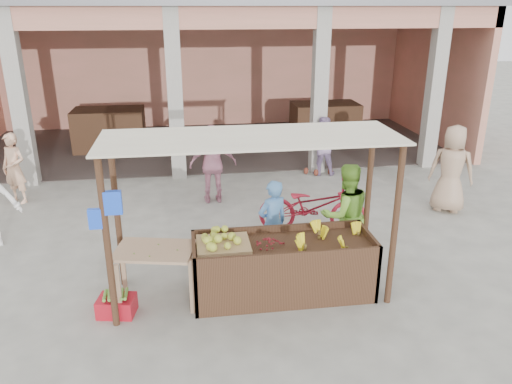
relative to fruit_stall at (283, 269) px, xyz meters
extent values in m
plane|color=slate|center=(-0.50, 0.00, -0.40)|extent=(60.00, 60.00, 0.00)
cube|color=tan|center=(-0.50, 11.40, 1.60)|extent=(14.00, 0.20, 4.00)
cube|color=tan|center=(6.40, 8.50, 1.60)|extent=(0.20, 6.00, 4.00)
cube|color=tan|center=(-0.50, 5.65, 3.35)|extent=(14.00, 0.30, 0.50)
cube|color=slate|center=(-0.50, 8.50, 3.70)|extent=(14.40, 6.40, 0.20)
cube|color=#A9A59B|center=(-5.00, 5.65, 1.60)|extent=(0.35, 0.35, 4.00)
cube|color=#A9A59B|center=(-1.50, 5.65, 1.60)|extent=(0.35, 0.35, 4.00)
cube|color=#A9A59B|center=(2.00, 5.65, 1.60)|extent=(0.35, 0.35, 4.00)
cube|color=#A9A59B|center=(5.00, 5.65, 1.60)|extent=(0.35, 0.35, 4.00)
cube|color=#482D1C|center=(-3.50, 8.50, 0.20)|extent=(2.00, 1.20, 1.20)
cube|color=#482D1C|center=(3.00, 8.50, 0.20)|extent=(2.00, 1.20, 1.20)
cube|color=#482D1C|center=(0.00, 0.00, 0.00)|extent=(2.60, 0.95, 0.80)
cylinder|color=#482D1C|center=(-2.35, -0.45, 0.78)|extent=(0.09, 0.09, 2.35)
cylinder|color=#482D1C|center=(1.45, -0.45, 0.78)|extent=(0.09, 0.09, 2.35)
cylinder|color=#482D1C|center=(-2.35, 0.60, 0.78)|extent=(0.09, 0.09, 2.35)
cylinder|color=#482D1C|center=(1.45, 0.60, 0.78)|extent=(0.09, 0.09, 2.35)
cube|color=beige|center=(-0.45, 0.08, 1.97)|extent=(4.00, 1.35, 0.03)
cube|color=blue|center=(-2.23, -0.45, 1.35)|extent=(0.22, 0.08, 0.30)
cube|color=blue|center=(-2.45, -0.45, 1.15)|extent=(0.18, 0.07, 0.26)
cube|color=tan|center=(-0.86, 0.06, 0.43)|extent=(0.75, 0.65, 0.06)
ellipsoid|color=gold|center=(-0.86, 0.06, 0.53)|extent=(0.64, 0.56, 0.14)
ellipsoid|color=maroon|center=(-0.22, -0.02, 0.47)|extent=(0.45, 0.37, 0.14)
cube|color=tan|center=(-1.81, -0.01, 0.44)|extent=(1.19, 0.92, 0.04)
cube|color=tan|center=(-2.30, -0.31, 0.01)|extent=(0.06, 0.06, 0.82)
cube|color=tan|center=(-1.33, -0.31, 0.01)|extent=(0.06, 0.06, 0.82)
cube|color=tan|center=(-2.30, 0.30, 0.01)|extent=(0.06, 0.06, 0.82)
cube|color=tan|center=(-1.33, 0.30, 0.01)|extent=(0.06, 0.06, 0.82)
cube|color=#B01220|center=(-2.36, -0.20, -0.27)|extent=(0.55, 0.44, 0.26)
ellipsoid|color=maroon|center=(1.89, 5.23, -0.07)|extent=(0.48, 0.48, 0.65)
ellipsoid|color=maroon|center=(2.27, 5.29, -0.07)|extent=(0.48, 0.48, 0.65)
ellipsoid|color=maroon|center=(2.08, 5.56, -0.07)|extent=(0.48, 0.48, 0.65)
ellipsoid|color=maroon|center=(1.67, 5.39, -0.07)|extent=(0.48, 0.48, 0.65)
imported|color=#4E84C3|center=(0.00, 0.90, 0.38)|extent=(0.70, 0.62, 1.56)
imported|color=#75B336|center=(1.17, 0.79, 0.50)|extent=(0.92, 0.59, 1.80)
imported|color=maroon|center=(0.96, 2.00, 0.15)|extent=(1.20, 2.21, 1.09)
imported|color=#C67E94|center=(-0.76, 3.84, 0.51)|extent=(1.07, 0.58, 1.81)
imported|color=tan|center=(4.00, 2.66, 0.60)|extent=(1.14, 1.04, 1.99)
imported|color=#F8BB95|center=(-4.94, 4.42, 0.39)|extent=(0.73, 0.66, 1.59)
imported|color=#8E74A0|center=(2.04, 5.35, 0.40)|extent=(0.85, 0.58, 1.60)
camera|label=1|loc=(-1.31, -6.29, 3.60)|focal=35.00mm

